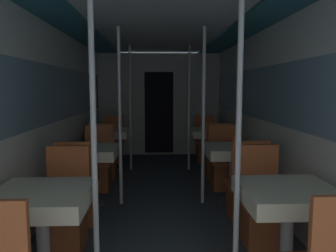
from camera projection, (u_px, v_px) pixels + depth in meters
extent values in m
cube|color=silver|center=(56.00, 117.00, 4.24)|extent=(0.05, 8.50, 2.26)
cube|color=#7A9EB7|center=(56.00, 94.00, 4.21)|extent=(0.03, 7.82, 0.70)
cube|color=silver|center=(265.00, 116.00, 4.35)|extent=(0.05, 8.50, 2.26)
cube|color=#7A9EB7|center=(265.00, 94.00, 4.31)|extent=(0.03, 7.82, 0.70)
cube|color=silver|center=(161.00, 24.00, 4.16)|extent=(2.74, 8.50, 0.04)
cube|color=#2D707F|center=(72.00, 26.00, 4.12)|extent=(0.49, 8.16, 0.03)
cube|color=#2D707F|center=(249.00, 27.00, 4.21)|extent=(0.49, 8.16, 0.03)
cube|color=#A8A8A3|center=(159.00, 105.00, 7.35)|extent=(2.69, 0.08, 2.26)
cube|color=black|center=(159.00, 113.00, 7.33)|extent=(0.64, 0.01, 1.81)
cylinder|color=#B7B7BC|center=(43.00, 239.00, 2.47)|extent=(0.10, 0.10, 0.72)
cube|color=#B2B2B7|center=(41.00, 192.00, 2.42)|extent=(0.68, 0.68, 0.02)
cube|color=beige|center=(41.00, 198.00, 2.43)|extent=(0.72, 0.72, 0.13)
cube|color=brown|center=(65.00, 228.00, 3.07)|extent=(0.35, 0.35, 0.39)
cube|color=#C66033|center=(64.00, 206.00, 3.04)|extent=(0.41, 0.41, 0.05)
cube|color=#C66033|center=(68.00, 171.00, 3.19)|extent=(0.41, 0.04, 0.51)
cylinder|color=silver|center=(94.00, 139.00, 2.39)|extent=(0.04, 0.04, 2.26)
cylinder|color=#4C4C51|center=(91.00, 203.00, 4.27)|extent=(0.35, 0.35, 0.01)
cylinder|color=#B7B7BC|center=(90.00, 176.00, 4.23)|extent=(0.10, 0.10, 0.72)
cube|color=#B2B2B7|center=(89.00, 148.00, 4.19)|extent=(0.68, 0.68, 0.02)
cube|color=beige|center=(89.00, 152.00, 4.19)|extent=(0.72, 0.72, 0.13)
cube|color=brown|center=(80.00, 205.00, 3.67)|extent=(0.35, 0.35, 0.39)
cube|color=#C66033|center=(79.00, 186.00, 3.64)|extent=(0.41, 0.41, 0.05)
cube|color=#C66033|center=(74.00, 166.00, 3.43)|extent=(0.41, 0.04, 0.51)
cube|color=brown|center=(98.00, 177.00, 4.83)|extent=(0.35, 0.35, 0.39)
cube|color=#C66033|center=(98.00, 162.00, 4.81)|extent=(0.41, 0.41, 0.05)
cube|color=#C66033|center=(99.00, 142.00, 4.96)|extent=(0.41, 0.04, 0.51)
cylinder|color=silver|center=(120.00, 117.00, 4.16)|extent=(0.04, 0.04, 2.26)
cylinder|color=#4C4C51|center=(109.00, 170.00, 6.03)|extent=(0.35, 0.35, 0.01)
cylinder|color=#B7B7BC|center=(109.00, 150.00, 5.99)|extent=(0.10, 0.10, 0.72)
cube|color=#B2B2B7|center=(109.00, 130.00, 5.95)|extent=(0.68, 0.68, 0.02)
cube|color=beige|center=(109.00, 133.00, 5.96)|extent=(0.72, 0.72, 0.13)
cube|color=brown|center=(104.00, 167.00, 5.43)|extent=(0.35, 0.35, 0.39)
cube|color=#C66033|center=(104.00, 154.00, 5.41)|extent=(0.41, 0.41, 0.05)
cube|color=#C66033|center=(102.00, 139.00, 5.19)|extent=(0.41, 0.04, 0.51)
cube|color=brown|center=(113.00, 153.00, 6.59)|extent=(0.35, 0.35, 0.39)
cube|color=#C66033|center=(113.00, 142.00, 6.57)|extent=(0.41, 0.41, 0.05)
cube|color=#C66033|center=(114.00, 128.00, 6.72)|extent=(0.41, 0.04, 0.51)
cylinder|color=silver|center=(130.00, 109.00, 5.92)|extent=(0.04, 0.04, 2.26)
cylinder|color=#B7B7BC|center=(287.00, 235.00, 2.54)|extent=(0.10, 0.10, 0.72)
cube|color=#B2B2B7|center=(289.00, 189.00, 2.50)|extent=(0.68, 0.68, 0.02)
cube|color=beige|center=(289.00, 195.00, 2.50)|extent=(0.72, 0.72, 0.13)
cube|color=brown|center=(262.00, 225.00, 3.14)|extent=(0.35, 0.35, 0.39)
cube|color=#C66033|center=(262.00, 203.00, 3.12)|extent=(0.41, 0.41, 0.05)
cube|color=#C66033|center=(257.00, 170.00, 3.27)|extent=(0.41, 0.04, 0.51)
cylinder|color=silver|center=(238.00, 138.00, 2.44)|extent=(0.04, 0.04, 2.26)
cylinder|color=#4C4C51|center=(232.00, 201.00, 4.34)|extent=(0.35, 0.35, 0.01)
cylinder|color=#B7B7BC|center=(233.00, 175.00, 4.30)|extent=(0.10, 0.10, 0.72)
cube|color=#B2B2B7|center=(234.00, 147.00, 4.26)|extent=(0.68, 0.68, 0.02)
cube|color=beige|center=(233.00, 151.00, 4.26)|extent=(0.72, 0.72, 0.13)
cube|color=brown|center=(245.00, 203.00, 3.74)|extent=(0.35, 0.35, 0.39)
cube|color=#C66033|center=(245.00, 184.00, 3.71)|extent=(0.41, 0.41, 0.05)
cube|color=#C66033|center=(251.00, 164.00, 3.50)|extent=(0.41, 0.04, 0.51)
cube|color=brown|center=(223.00, 176.00, 4.90)|extent=(0.35, 0.35, 0.39)
cube|color=#C66033|center=(224.00, 161.00, 4.88)|extent=(0.41, 0.41, 0.05)
cube|color=#C66033|center=(222.00, 141.00, 5.03)|extent=(0.41, 0.04, 0.51)
cylinder|color=silver|center=(203.00, 117.00, 4.20)|extent=(0.04, 0.04, 2.26)
cylinder|color=#4C4C51|center=(210.00, 169.00, 6.11)|extent=(0.35, 0.35, 0.01)
cylinder|color=#B7B7BC|center=(210.00, 149.00, 6.06)|extent=(0.10, 0.10, 0.72)
cube|color=#B2B2B7|center=(211.00, 130.00, 6.02)|extent=(0.68, 0.68, 0.02)
cube|color=beige|center=(211.00, 132.00, 6.03)|extent=(0.72, 0.72, 0.13)
cube|color=brown|center=(216.00, 166.00, 5.50)|extent=(0.35, 0.35, 0.39)
cube|color=#C66033|center=(216.00, 153.00, 5.48)|extent=(0.41, 0.41, 0.05)
cube|color=#C66033|center=(219.00, 139.00, 5.26)|extent=(0.41, 0.04, 0.51)
cube|color=brown|center=(205.00, 153.00, 6.67)|extent=(0.35, 0.35, 0.39)
cube|color=#C66033|center=(205.00, 142.00, 6.64)|extent=(0.41, 0.41, 0.05)
cube|color=#C66033|center=(204.00, 127.00, 6.79)|extent=(0.41, 0.04, 0.51)
cylinder|color=silver|center=(189.00, 109.00, 5.96)|extent=(0.04, 0.04, 2.26)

